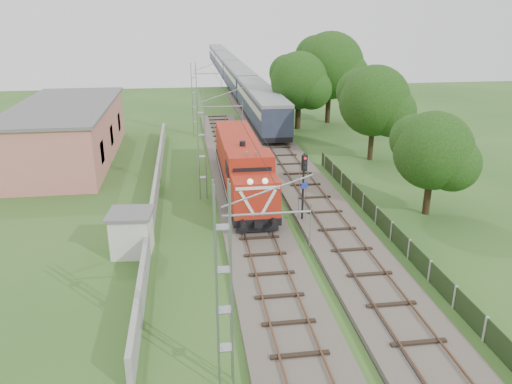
{
  "coord_description": "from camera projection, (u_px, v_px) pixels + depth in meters",
  "views": [
    {
      "loc": [
        -4.02,
        -23.14,
        13.14
      ],
      "look_at": [
        0.21,
        6.67,
        2.2
      ],
      "focal_mm": 35.0,
      "sensor_mm": 36.0,
      "label": 1
    }
  ],
  "objects": [
    {
      "name": "tree_a",
      "position": [
        434.0,
        152.0,
        32.87
      ],
      "size": [
        5.48,
        5.22,
        7.1
      ],
      "color": "#322314",
      "rests_on": "ground"
    },
    {
      "name": "signal_post",
      "position": [
        304.0,
        176.0,
        31.67
      ],
      "size": [
        0.49,
        0.41,
        4.74
      ],
      "color": "black",
      "rests_on": "ground"
    },
    {
      "name": "tree_d",
      "position": [
        331.0,
        66.0,
        60.22
      ],
      "size": [
        8.47,
        8.07,
        10.98
      ],
      "color": "#322314",
      "rests_on": "ground"
    },
    {
      "name": "boundary_wall",
      "position": [
        155.0,
        190.0,
        36.61
      ],
      "size": [
        0.25,
        40.0,
        1.5
      ],
      "primitive_type": "cube",
      "color": "#9E9E99",
      "rests_on": "ground"
    },
    {
      "name": "track_side",
      "position": [
        287.0,
        161.0,
        45.77
      ],
      "size": [
        4.2,
        80.0,
        0.45
      ],
      "color": "#6B6054",
      "rests_on": "ground"
    },
    {
      "name": "ground",
      "position": [
        270.0,
        273.0,
        26.56
      ],
      "size": [
        140.0,
        140.0,
        0.0
      ],
      "primitive_type": "plane",
      "color": "#2C5520",
      "rests_on": "ground"
    },
    {
      "name": "fence",
      "position": [
        392.0,
        231.0,
        30.2
      ],
      "size": [
        0.12,
        32.0,
        1.2
      ],
      "color": "black",
      "rests_on": "ground"
    },
    {
      "name": "station_building",
      "position": [
        67.0,
        132.0,
        46.01
      ],
      "size": [
        8.4,
        20.4,
        5.22
      ],
      "color": "tan",
      "rests_on": "ground"
    },
    {
      "name": "catenary",
      "position": [
        202.0,
        145.0,
        35.95
      ],
      "size": [
        3.31,
        70.0,
        8.0
      ],
      "color": "gray",
      "rests_on": "ground"
    },
    {
      "name": "track_main",
      "position": [
        252.0,
        219.0,
        33.01
      ],
      "size": [
        4.2,
        70.0,
        0.45
      ],
      "color": "#6B6054",
      "rests_on": "ground"
    },
    {
      "name": "locomotive",
      "position": [
        242.0,
        165.0,
        37.64
      ],
      "size": [
        2.98,
        16.99,
        4.32
      ],
      "color": "black",
      "rests_on": "ground"
    },
    {
      "name": "tree_c",
      "position": [
        300.0,
        81.0,
        57.32
      ],
      "size": [
        6.89,
        6.56,
        8.93
      ],
      "color": "#322314",
      "rests_on": "ground"
    },
    {
      "name": "coach_rake",
      "position": [
        232.0,
        70.0,
        94.78
      ],
      "size": [
        3.27,
        97.43,
        3.77
      ],
      "color": "black",
      "rests_on": "ground"
    },
    {
      "name": "tree_b",
      "position": [
        375.0,
        102.0,
        45.08
      ],
      "size": [
        6.73,
        6.41,
        8.72
      ],
      "color": "#322314",
      "rests_on": "ground"
    },
    {
      "name": "relay_hut",
      "position": [
        132.0,
        233.0,
        28.37
      ],
      "size": [
        2.66,
        2.66,
        2.53
      ],
      "color": "silver",
      "rests_on": "ground"
    }
  ]
}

